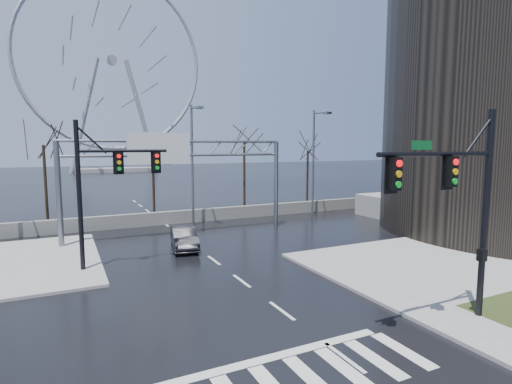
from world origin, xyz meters
TOP-DOWN VIEW (x-y plane):
  - ground at (0.00, 0.00)m, footprint 260.00×260.00m
  - sidewalk_right_ext at (10.00, 2.00)m, footprint 12.00×10.00m
  - sidewalk_far at (-11.00, 12.00)m, footprint 10.00×12.00m
  - barrier_wall at (0.00, 20.00)m, footprint 52.00×0.50m
  - signal_mast_near at (5.14, -4.04)m, footprint 5.52×0.41m
  - signal_mast_far at (-5.87, 8.96)m, footprint 4.72×0.41m
  - sign_gantry at (-0.38, 14.96)m, footprint 16.36×0.40m
  - streetlight_mid at (2.00, 18.16)m, footprint 0.50×2.55m
  - streetlight_right at (14.00, 18.16)m, footprint 0.50×2.55m
  - tree_left at (-9.00, 23.50)m, footprint 3.75×3.75m
  - tree_center at (0.00, 24.50)m, footprint 3.25×3.25m
  - tree_right at (9.00, 23.50)m, footprint 3.90×3.90m
  - tree_far_right at (17.00, 24.00)m, footprint 3.40×3.40m
  - ferris_wheel at (5.00, 95.00)m, footprint 45.00×6.00m
  - car at (-0.79, 11.45)m, footprint 2.21×4.50m

SIDE VIEW (x-z plane):
  - ground at x=0.00m, z-range 0.00..0.00m
  - sidewalk_right_ext at x=10.00m, z-range 0.00..0.15m
  - sidewalk_far at x=-11.00m, z-range 0.00..0.15m
  - barrier_wall at x=0.00m, z-range 0.00..1.10m
  - car at x=-0.79m, z-range 0.00..1.42m
  - signal_mast_far at x=-5.87m, z-range 0.83..8.83m
  - signal_mast_near at x=5.14m, z-range 0.87..8.87m
  - tree_center at x=0.00m, z-range 1.92..8.42m
  - sign_gantry at x=-0.38m, z-range 1.38..8.98m
  - tree_far_right at x=17.00m, z-range 2.01..8.81m
  - streetlight_mid at x=2.00m, z-range 0.89..10.89m
  - streetlight_right at x=14.00m, z-range 0.89..10.89m
  - tree_left at x=-9.00m, z-range 2.23..9.73m
  - tree_right at x=9.00m, z-range 2.32..10.12m
  - ferris_wheel at x=5.00m, z-range 0.68..51.59m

